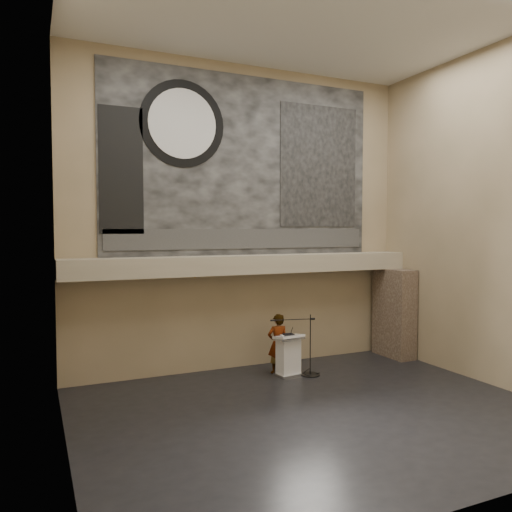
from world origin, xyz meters
name	(u,v)px	position (x,y,z in m)	size (l,w,h in m)	color
floor	(317,412)	(0.00, 0.00, 0.00)	(10.00, 10.00, 0.00)	black
ceiling	(320,5)	(0.00, 0.00, 8.50)	(10.00, 10.00, 0.00)	silver
wall_back	(244,218)	(0.00, 4.00, 4.25)	(10.00, 0.02, 8.50)	#837253
wall_front	(473,204)	(0.00, -4.00, 4.25)	(10.00, 0.02, 8.50)	#837253
wall_left	(63,209)	(-5.00, 0.00, 4.25)	(0.02, 8.00, 8.50)	#837253
wall_right	(490,216)	(5.00, 0.00, 4.25)	(0.02, 8.00, 8.50)	#837253
soffit	(250,264)	(0.00, 3.60, 2.95)	(10.00, 0.80, 0.50)	gray
sprinkler_left	(195,277)	(-1.60, 3.55, 2.67)	(0.04, 0.04, 0.06)	#B2893D
sprinkler_right	(310,272)	(1.90, 3.55, 2.67)	(0.04, 0.04, 0.06)	#B2893D
banner	(245,166)	(0.00, 3.97, 5.70)	(8.00, 0.05, 5.00)	black
banner_text_strip	(245,239)	(0.00, 3.93, 3.65)	(7.76, 0.02, 0.55)	#2F2F2F
banner_clock_rim	(182,124)	(-1.80, 3.93, 6.70)	(2.30, 2.30, 0.02)	black
banner_clock_face	(183,124)	(-1.80, 3.91, 6.70)	(1.84, 1.84, 0.02)	silver
banner_building_print	(319,166)	(2.40, 3.93, 5.80)	(2.60, 0.02, 3.60)	black
banner_brick_print	(121,170)	(-3.40, 3.93, 5.40)	(1.10, 0.02, 3.20)	black
stone_pier	(394,313)	(4.65, 3.15, 1.35)	(0.60, 1.40, 2.70)	#45362A
lectern	(288,356)	(0.68, 2.62, 0.55)	(0.79, 0.61, 1.14)	silver
binder	(289,334)	(0.69, 2.63, 1.12)	(0.28, 0.22, 0.04)	black
papers	(286,336)	(0.60, 2.60, 1.10)	(0.22, 0.30, 0.01)	silver
speaker_person	(278,343)	(0.55, 2.99, 0.81)	(0.59, 0.39, 1.62)	white
mic_stand	(309,366)	(1.23, 2.46, 0.24)	(1.33, 0.52, 1.64)	black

